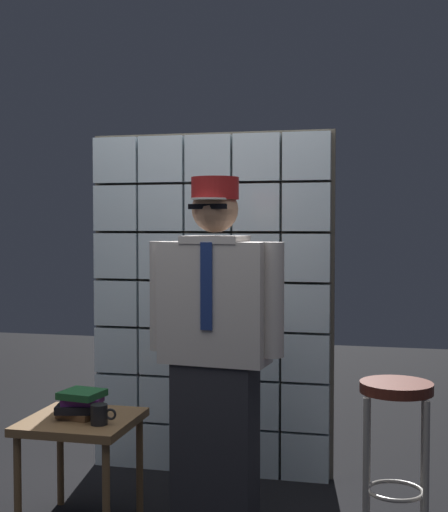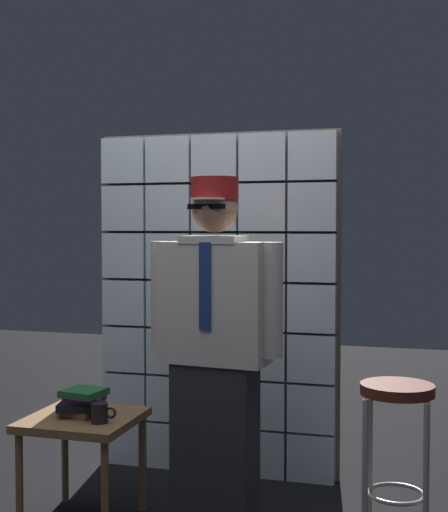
# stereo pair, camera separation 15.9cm
# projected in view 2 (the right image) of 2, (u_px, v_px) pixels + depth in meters

# --- Properties ---
(glass_block_wall) EXTENTS (1.46, 0.10, 2.03)m
(glass_block_wall) POSITION_uv_depth(u_px,v_px,m) (216.00, 305.00, 4.21)
(glass_block_wall) COLOR silver
(glass_block_wall) RESTS_ON ground
(standing_person) EXTENTS (0.68, 0.31, 1.69)m
(standing_person) POSITION_uv_depth(u_px,v_px,m) (215.00, 348.00, 3.38)
(standing_person) COLOR #28282D
(standing_person) RESTS_ON ground
(bar_stool) EXTENTS (0.34, 0.34, 0.73)m
(bar_stool) POSITION_uv_depth(u_px,v_px,m) (397.00, 424.00, 3.30)
(bar_stool) COLOR #592319
(bar_stool) RESTS_ON ground
(side_table) EXTENTS (0.52, 0.52, 0.53)m
(side_table) POSITION_uv_depth(u_px,v_px,m) (83.00, 430.00, 3.50)
(side_table) COLOR brown
(side_table) RESTS_ON ground
(book_stack) EXTENTS (0.24, 0.21, 0.13)m
(book_stack) POSITION_uv_depth(u_px,v_px,m) (83.00, 402.00, 3.49)
(book_stack) COLOR brown
(book_stack) RESTS_ON side_table
(coffee_mug) EXTENTS (0.13, 0.08, 0.09)m
(coffee_mug) POSITION_uv_depth(u_px,v_px,m) (100.00, 413.00, 3.37)
(coffee_mug) COLOR black
(coffee_mug) RESTS_ON side_table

